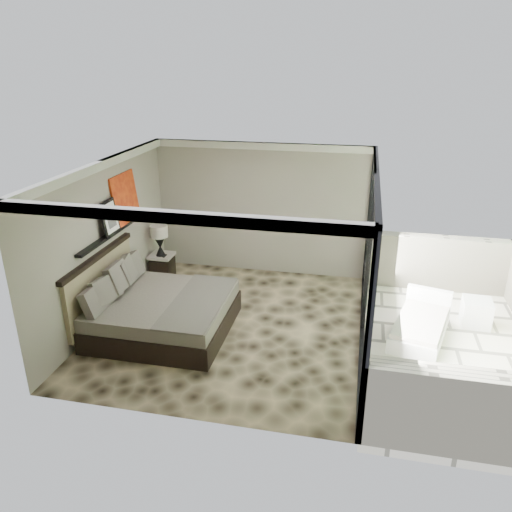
% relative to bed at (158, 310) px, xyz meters
% --- Properties ---
extents(floor, '(5.00, 5.00, 0.00)m').
position_rel_bed_xyz_m(floor, '(1.19, 0.41, -0.36)').
color(floor, black).
rests_on(floor, ground).
extents(ceiling, '(4.50, 5.00, 0.02)m').
position_rel_bed_xyz_m(ceiling, '(1.19, 0.41, 2.43)').
color(ceiling, silver).
rests_on(ceiling, back_wall).
extents(back_wall, '(4.50, 0.02, 2.80)m').
position_rel_bed_xyz_m(back_wall, '(1.19, 2.90, 1.04)').
color(back_wall, gray).
rests_on(back_wall, floor).
extents(left_wall, '(0.02, 5.00, 2.80)m').
position_rel_bed_xyz_m(left_wall, '(-1.05, 0.41, 1.04)').
color(left_wall, gray).
rests_on(left_wall, floor).
extents(glass_wall, '(0.08, 5.00, 2.80)m').
position_rel_bed_xyz_m(glass_wall, '(3.44, 0.41, 1.04)').
color(glass_wall, white).
rests_on(glass_wall, floor).
extents(terrace_slab, '(3.00, 5.00, 0.12)m').
position_rel_bed_xyz_m(terrace_slab, '(4.94, 0.41, -0.42)').
color(terrace_slab, beige).
rests_on(terrace_slab, ground).
extents(picture_ledge, '(0.12, 2.20, 0.05)m').
position_rel_bed_xyz_m(picture_ledge, '(-0.99, 0.51, 1.14)').
color(picture_ledge, black).
rests_on(picture_ledge, left_wall).
extents(bed, '(2.26, 2.18, 1.25)m').
position_rel_bed_xyz_m(bed, '(0.00, 0.00, 0.00)').
color(bed, black).
rests_on(bed, floor).
extents(nightstand, '(0.54, 0.54, 0.48)m').
position_rel_bed_xyz_m(nightstand, '(-0.78, 2.10, -0.13)').
color(nightstand, black).
rests_on(nightstand, floor).
extents(table_lamp, '(0.36, 0.36, 0.66)m').
position_rel_bed_xyz_m(table_lamp, '(-0.77, 2.04, 0.57)').
color(table_lamp, black).
rests_on(table_lamp, nightstand).
extents(abstract_canvas, '(0.13, 0.90, 0.90)m').
position_rel_bed_xyz_m(abstract_canvas, '(-1.00, 1.17, 1.61)').
color(abstract_canvas, '#BD4C10').
rests_on(abstract_canvas, picture_ledge).
extents(framed_print, '(0.11, 0.50, 0.60)m').
position_rel_bed_xyz_m(framed_print, '(-0.95, 0.44, 1.46)').
color(framed_print, black).
rests_on(framed_print, picture_ledge).
extents(ottoman, '(0.50, 0.50, 0.48)m').
position_rel_bed_xyz_m(ottoman, '(5.37, 1.33, -0.13)').
color(ottoman, silver).
rests_on(ottoman, terrace_slab).
extents(lounger, '(1.14, 1.69, 0.60)m').
position_rel_bed_xyz_m(lounger, '(4.39, 0.72, -0.18)').
color(lounger, silver).
rests_on(lounger, terrace_slab).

